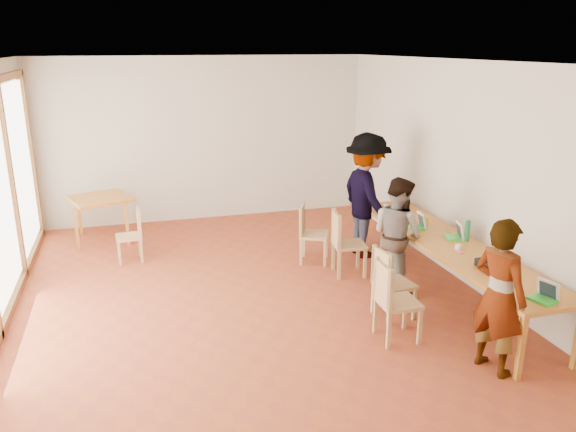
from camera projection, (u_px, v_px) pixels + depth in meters
name	position (u px, v px, depth m)	size (l,w,h in m)	color
ground	(254.00, 307.00, 7.12)	(8.00, 8.00, 0.00)	#953D24
wall_back	(205.00, 140.00, 10.35)	(6.00, 0.10, 3.00)	beige
wall_front	(413.00, 374.00, 3.00)	(6.00, 0.10, 3.00)	beige
wall_right	(472.00, 177.00, 7.47)	(0.10, 8.00, 3.00)	beige
ceiling	(249.00, 60.00, 6.23)	(6.00, 8.00, 0.04)	white
communal_table	(448.00, 245.00, 7.24)	(0.80, 4.00, 0.75)	#C9862C
side_table	(101.00, 202.00, 9.36)	(0.90, 0.90, 0.75)	#C9862C
chair_near	(391.00, 293.00, 6.17)	(0.44, 0.44, 0.49)	tan
chair_mid	(388.00, 276.00, 6.68)	(0.46, 0.46, 0.47)	tan
chair_far	(308.00, 227.00, 8.46)	(0.55, 0.55, 0.48)	tan
chair_empty	(343.00, 237.00, 7.96)	(0.49, 0.49, 0.50)	tan
chair_spare	(134.00, 229.00, 8.53)	(0.39, 0.39, 0.43)	tan
person_near	(499.00, 297.00, 5.52)	(0.59, 0.39, 1.62)	gray
person_mid	(397.00, 235.00, 7.40)	(0.76, 0.59, 1.56)	gray
person_far	(367.00, 196.00, 8.60)	(1.24, 0.72, 1.93)	gray
laptop_near	(545.00, 295.00, 5.57)	(0.28, 0.29, 0.21)	green
laptop_mid	(456.00, 234.00, 7.34)	(0.27, 0.29, 0.21)	green
laptop_far	(418.00, 224.00, 7.76)	(0.25, 0.28, 0.21)	green
yellow_mug	(424.00, 222.00, 7.86)	(0.13, 0.13, 0.10)	gold
green_bottle	(467.00, 231.00, 7.22)	(0.07, 0.07, 0.28)	#19753E
clear_glass	(385.00, 207.00, 8.61)	(0.07, 0.07, 0.09)	silver
condiment_cup	(458.00, 247.00, 6.96)	(0.08, 0.08, 0.06)	white
pink_phone	(460.00, 252.00, 6.85)	(0.05, 0.10, 0.01)	#EC4C86
black_pouch	(487.00, 265.00, 6.35)	(0.16, 0.26, 0.09)	black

